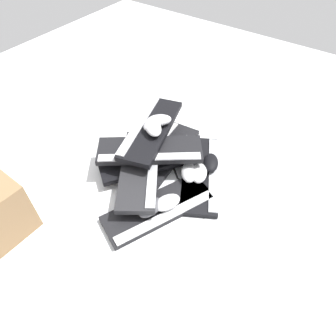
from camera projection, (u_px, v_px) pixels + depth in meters
ground_plane at (163, 179)px, 1.29m from camera, size 3.20×3.20×0.00m
keyboard_0 at (159, 209)px, 1.17m from camera, size 0.46×0.31×0.03m
keyboard_1 at (201, 173)px, 1.30m from camera, size 0.46×0.35×0.03m
keyboard_2 at (163, 154)px, 1.38m from camera, size 0.45×0.20×0.03m
keyboard_3 at (149, 159)px, 1.31m from camera, size 0.45×0.37×0.03m
keyboard_4 at (140, 168)px, 1.23m from camera, size 0.45×0.37×0.03m
keyboard_5 at (150, 150)px, 1.26m from camera, size 0.39×0.44×0.03m
keyboard_6 at (151, 129)px, 1.31m from camera, size 0.46×0.27×0.03m
mouse_0 at (153, 128)px, 1.26m from camera, size 0.12×0.13×0.04m
mouse_1 at (167, 202)px, 1.15m from camera, size 0.13×0.10×0.04m
mouse_2 at (159, 120)px, 1.30m from camera, size 0.12×0.12×0.04m
mouse_3 at (211, 163)px, 1.29m from camera, size 0.13×0.11×0.04m
mouse_4 at (189, 172)px, 1.25m from camera, size 0.13×0.12×0.04m
mouse_5 at (150, 207)px, 1.13m from camera, size 0.12×0.08×0.04m
mouse_6 at (199, 173)px, 1.25m from camera, size 0.13×0.11×0.04m
mouse_7 at (153, 123)px, 1.28m from camera, size 0.11×0.07×0.04m
cable_0 at (187, 168)px, 1.33m from camera, size 0.40×0.33×0.01m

